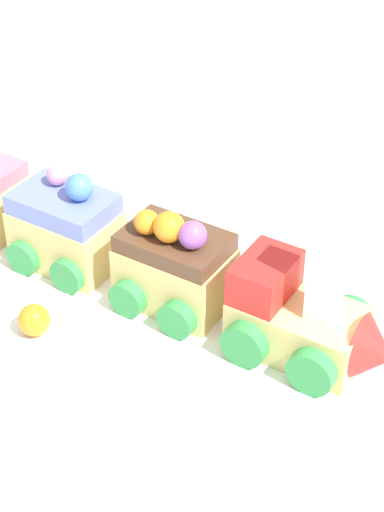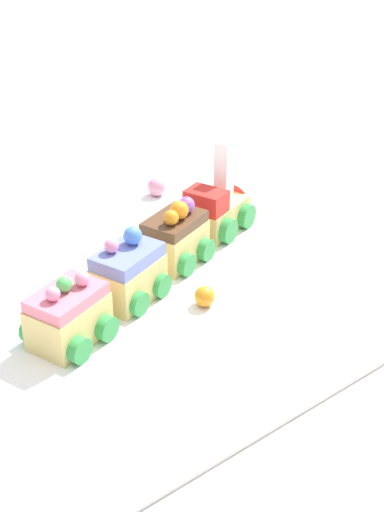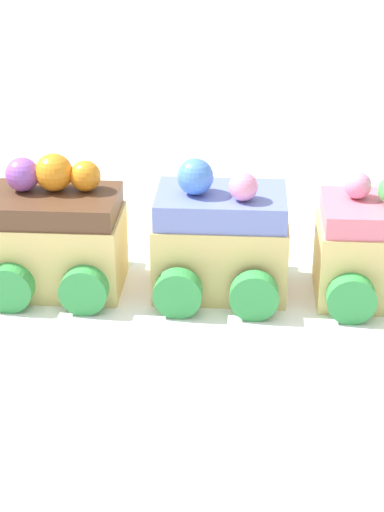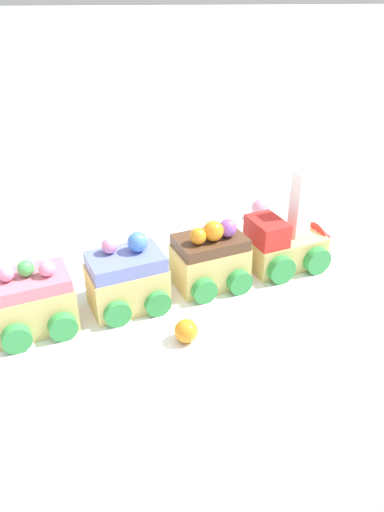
% 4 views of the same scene
% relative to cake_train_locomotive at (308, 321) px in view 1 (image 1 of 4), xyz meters
% --- Properties ---
extents(ground_plane, '(10.00, 10.00, 0.00)m').
position_rel_cake_train_locomotive_xyz_m(ground_plane, '(-0.12, -0.07, -0.04)').
color(ground_plane, beige).
extents(display_board, '(0.65, 0.48, 0.01)m').
position_rel_cake_train_locomotive_xyz_m(display_board, '(-0.12, -0.07, -0.03)').
color(display_board, white).
rests_on(display_board, ground_plane).
extents(cake_train_locomotive, '(0.12, 0.09, 0.11)m').
position_rel_cake_train_locomotive_xyz_m(cake_train_locomotive, '(0.00, 0.00, 0.00)').
color(cake_train_locomotive, '#E5C675').
rests_on(cake_train_locomotive, display_board).
extents(cake_car_chocolate, '(0.09, 0.09, 0.08)m').
position_rel_cake_train_locomotive_xyz_m(cake_car_chocolate, '(-0.10, -0.04, 0.00)').
color(cake_car_chocolate, '#E5C675').
rests_on(cake_car_chocolate, display_board).
extents(cake_car_blueberry, '(0.09, 0.09, 0.08)m').
position_rel_cake_train_locomotive_xyz_m(cake_car_blueberry, '(-0.19, -0.07, 0.00)').
color(cake_car_blueberry, '#E5C675').
rests_on(cake_car_blueberry, display_board).
extents(gumball_orange, '(0.02, 0.02, 0.02)m').
position_rel_cake_train_locomotive_xyz_m(gumball_orange, '(-0.13, -0.13, -0.02)').
color(gumball_orange, orange).
rests_on(gumball_orange, display_board).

